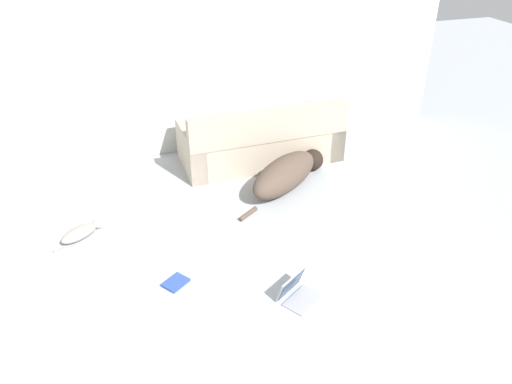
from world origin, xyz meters
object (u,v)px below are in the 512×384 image
at_px(couch, 262,142).
at_px(cat, 81,232).
at_px(dog, 287,173).
at_px(book_blue, 176,283).
at_px(laptop_open, 296,291).

xyz_separation_m(couch, cat, (-2.26, -1.04, -0.22)).
distance_m(dog, book_blue, 2.03).
relative_size(dog, book_blue, 5.13).
relative_size(couch, dog, 1.47).
distance_m(dog, laptop_open, 1.88).
bearing_deg(book_blue, laptop_open, -26.76).
xyz_separation_m(dog, book_blue, (-1.55, -1.29, -0.19)).
distance_m(dog, cat, 2.36).
bearing_deg(book_blue, dog, 39.83).
distance_m(laptop_open, book_blue, 1.08).
relative_size(couch, cat, 3.93).
bearing_deg(dog, laptop_open, -143.90).
relative_size(laptop_open, book_blue, 1.57).
bearing_deg(cat, couch, -9.51).
bearing_deg(cat, dog, -27.06).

